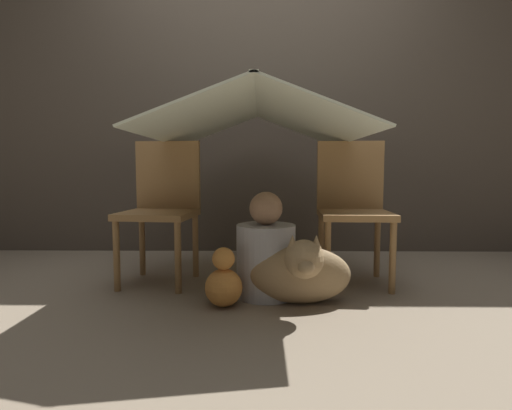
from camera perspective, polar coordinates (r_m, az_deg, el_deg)
name	(u,v)px	position (r m, az deg, el deg)	size (l,w,h in m)	color
ground_plane	(256,295)	(2.17, -0.07, -12.67)	(8.80, 8.80, 0.00)	gray
wall_back	(258,96)	(3.29, 0.22, 15.33)	(7.00, 0.05, 2.50)	#4C4238
chair_left	(162,204)	(2.43, -13.27, 0.14)	(0.44, 0.44, 0.84)	olive
chair_right	(353,204)	(2.42, 13.65, 0.11)	(0.42, 0.42, 0.84)	olive
sheet_canopy	(256,119)	(2.30, 0.00, 12.21)	(1.14, 1.33, 0.23)	silver
person_front	(266,254)	(2.10, 1.42, -7.02)	(0.31, 0.31, 0.55)	#B2B2B7
dog	(301,272)	(1.97, 6.40, -9.47)	(0.50, 0.41, 0.37)	#9E7F56
plush_toy	(224,282)	(1.97, -4.64, -10.96)	(0.18, 0.18, 0.29)	#D88C3F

